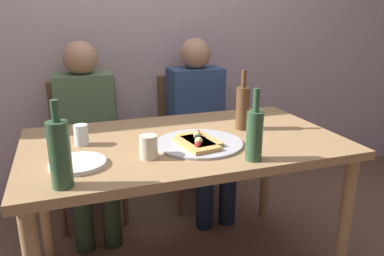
{
  "coord_description": "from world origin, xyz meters",
  "views": [
    {
      "loc": [
        -0.52,
        -1.62,
        1.34
      ],
      "look_at": [
        0.04,
        0.0,
        0.8
      ],
      "focal_mm": 35.09,
      "sensor_mm": 36.0,
      "label": 1
    }
  ],
  "objects_px": {
    "dining_table": "(184,155)",
    "tumbler_far": "(149,147)",
    "pizza_slice_last": "(199,139)",
    "chair_right": "(193,130)",
    "beer_bottle": "(254,134)",
    "chair_left": "(87,141)",
    "pizza_slice_extra": "(197,143)",
    "plate_stack": "(78,164)",
    "tumbler_near": "(81,135)",
    "water_bottle": "(60,153)",
    "pizza_tray": "(199,143)",
    "wine_bottle": "(243,107)",
    "guest_in_sweater": "(87,129)",
    "guest_in_beanie": "(200,118)"
  },
  "relations": [
    {
      "from": "tumbler_near",
      "to": "chair_left",
      "type": "distance_m",
      "value": 0.81
    },
    {
      "from": "tumbler_near",
      "to": "wine_bottle",
      "type": "bearing_deg",
      "value": -1.37
    },
    {
      "from": "pizza_slice_last",
      "to": "plate_stack",
      "type": "bearing_deg",
      "value": -171.72
    },
    {
      "from": "tumbler_far",
      "to": "guest_in_beanie",
      "type": "distance_m",
      "value": 1.03
    },
    {
      "from": "guest_in_beanie",
      "to": "chair_left",
      "type": "bearing_deg",
      "value": -11.5
    },
    {
      "from": "pizza_slice_extra",
      "to": "chair_right",
      "type": "relative_size",
      "value": 0.26
    },
    {
      "from": "wine_bottle",
      "to": "tumbler_far",
      "type": "bearing_deg",
      "value": -156.55
    },
    {
      "from": "dining_table",
      "to": "guest_in_beanie",
      "type": "relative_size",
      "value": 1.28
    },
    {
      "from": "pizza_slice_extra",
      "to": "water_bottle",
      "type": "bearing_deg",
      "value": -160.13
    },
    {
      "from": "pizza_slice_last",
      "to": "pizza_slice_extra",
      "type": "height_order",
      "value": "same"
    },
    {
      "from": "wine_bottle",
      "to": "guest_in_beanie",
      "type": "distance_m",
      "value": 0.66
    },
    {
      "from": "chair_right",
      "to": "guest_in_beanie",
      "type": "distance_m",
      "value": 0.2
    },
    {
      "from": "pizza_tray",
      "to": "chair_left",
      "type": "distance_m",
      "value": 1.06
    },
    {
      "from": "pizza_slice_last",
      "to": "pizza_tray",
      "type": "bearing_deg",
      "value": -96.72
    },
    {
      "from": "plate_stack",
      "to": "chair_left",
      "type": "distance_m",
      "value": 1.04
    },
    {
      "from": "pizza_tray",
      "to": "wine_bottle",
      "type": "height_order",
      "value": "wine_bottle"
    },
    {
      "from": "wine_bottle",
      "to": "water_bottle",
      "type": "relative_size",
      "value": 0.99
    },
    {
      "from": "water_bottle",
      "to": "wine_bottle",
      "type": "bearing_deg",
      "value": 24.38
    },
    {
      "from": "dining_table",
      "to": "pizza_tray",
      "type": "bearing_deg",
      "value": -65.93
    },
    {
      "from": "wine_bottle",
      "to": "water_bottle",
      "type": "bearing_deg",
      "value": -155.62
    },
    {
      "from": "pizza_slice_last",
      "to": "tumbler_far",
      "type": "xyz_separation_m",
      "value": [
        -0.26,
        -0.09,
        0.03
      ]
    },
    {
      "from": "dining_table",
      "to": "pizza_tray",
      "type": "distance_m",
      "value": 0.14
    },
    {
      "from": "chair_right",
      "to": "wine_bottle",
      "type": "bearing_deg",
      "value": 90.14
    },
    {
      "from": "guest_in_sweater",
      "to": "guest_in_beanie",
      "type": "bearing_deg",
      "value": -180.0
    },
    {
      "from": "plate_stack",
      "to": "guest_in_beanie",
      "type": "height_order",
      "value": "guest_in_beanie"
    },
    {
      "from": "beer_bottle",
      "to": "chair_left",
      "type": "height_order",
      "value": "beer_bottle"
    },
    {
      "from": "chair_left",
      "to": "chair_right",
      "type": "xyz_separation_m",
      "value": [
        0.74,
        0.0,
        0.0
      ]
    },
    {
      "from": "tumbler_near",
      "to": "plate_stack",
      "type": "xyz_separation_m",
      "value": [
        -0.03,
        -0.25,
        -0.04
      ]
    },
    {
      "from": "tumbler_near",
      "to": "plate_stack",
      "type": "height_order",
      "value": "tumbler_near"
    },
    {
      "from": "pizza_slice_last",
      "to": "pizza_slice_extra",
      "type": "relative_size",
      "value": 1.0
    },
    {
      "from": "plate_stack",
      "to": "guest_in_sweater",
      "type": "distance_m",
      "value": 0.86
    },
    {
      "from": "wine_bottle",
      "to": "water_bottle",
      "type": "distance_m",
      "value": 0.98
    },
    {
      "from": "pizza_tray",
      "to": "wine_bottle",
      "type": "relative_size",
      "value": 1.31
    },
    {
      "from": "wine_bottle",
      "to": "dining_table",
      "type": "bearing_deg",
      "value": -170.38
    },
    {
      "from": "chair_right",
      "to": "pizza_slice_extra",
      "type": "bearing_deg",
      "value": 71.77
    },
    {
      "from": "dining_table",
      "to": "guest_in_sweater",
      "type": "height_order",
      "value": "guest_in_sweater"
    },
    {
      "from": "guest_in_beanie",
      "to": "tumbler_near",
      "type": "bearing_deg",
      "value": 36.99
    },
    {
      "from": "wine_bottle",
      "to": "chair_left",
      "type": "xyz_separation_m",
      "value": [
        -0.75,
        0.78,
        -0.35
      ]
    },
    {
      "from": "pizza_slice_extra",
      "to": "plate_stack",
      "type": "height_order",
      "value": "pizza_slice_extra"
    },
    {
      "from": "pizza_slice_last",
      "to": "chair_right",
      "type": "xyz_separation_m",
      "value": [
        0.29,
        0.92,
        -0.26
      ]
    },
    {
      "from": "wine_bottle",
      "to": "plate_stack",
      "type": "height_order",
      "value": "wine_bottle"
    },
    {
      "from": "tumbler_far",
      "to": "water_bottle",
      "type": "bearing_deg",
      "value": -154.15
    },
    {
      "from": "chair_right",
      "to": "pizza_slice_last",
      "type": "bearing_deg",
      "value": 72.48
    },
    {
      "from": "dining_table",
      "to": "tumbler_far",
      "type": "xyz_separation_m",
      "value": [
        -0.21,
        -0.18,
        0.13
      ]
    },
    {
      "from": "guest_in_sweater",
      "to": "wine_bottle",
      "type": "bearing_deg",
      "value": 140.08
    },
    {
      "from": "plate_stack",
      "to": "water_bottle",
      "type": "bearing_deg",
      "value": -108.16
    },
    {
      "from": "pizza_tray",
      "to": "pizza_slice_last",
      "type": "bearing_deg",
      "value": 83.28
    },
    {
      "from": "guest_in_sweater",
      "to": "plate_stack",
      "type": "bearing_deg",
      "value": 83.99
    },
    {
      "from": "pizza_slice_extra",
      "to": "chair_left",
      "type": "relative_size",
      "value": 0.26
    },
    {
      "from": "water_bottle",
      "to": "plate_stack",
      "type": "distance_m",
      "value": 0.22
    }
  ]
}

